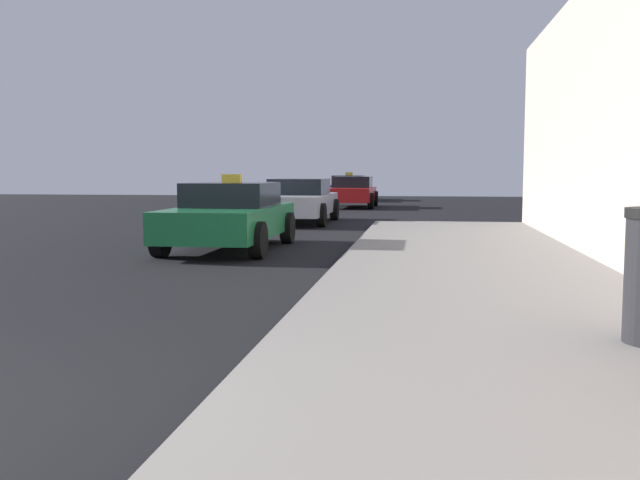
% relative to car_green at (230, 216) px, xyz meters
% --- Properties ---
extents(sidewalk, '(4.00, 32.00, 0.15)m').
position_rel_car_green_xyz_m(sidewalk, '(4.37, -9.78, -0.57)').
color(sidewalk, gray).
rests_on(sidewalk, ground_plane).
extents(car_green, '(1.95, 4.22, 1.43)m').
position_rel_car_green_xyz_m(car_green, '(0.00, 0.00, 0.00)').
color(car_green, '#196638').
rests_on(car_green, ground_plane).
extents(car_silver, '(1.96, 4.50, 1.27)m').
position_rel_car_green_xyz_m(car_silver, '(0.08, 7.22, 0.00)').
color(car_silver, '#B7B7BF').
rests_on(car_silver, ground_plane).
extents(car_red, '(1.95, 4.11, 1.27)m').
position_rel_car_green_xyz_m(car_red, '(0.73, 16.41, -0.00)').
color(car_red, red).
rests_on(car_red, ground_plane).
extents(car_blue, '(2.00, 4.56, 1.43)m').
position_rel_car_green_xyz_m(car_blue, '(-0.17, 23.75, 0.00)').
color(car_blue, '#233899').
rests_on(car_blue, ground_plane).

